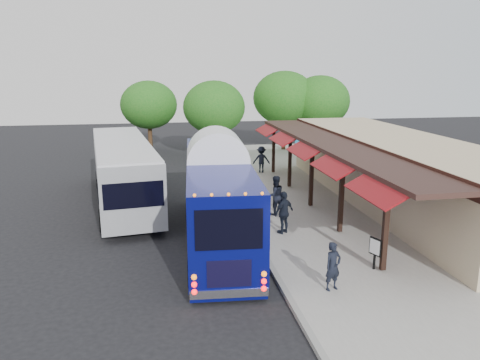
{
  "coord_description": "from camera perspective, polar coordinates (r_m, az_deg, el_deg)",
  "views": [
    {
      "loc": [
        -3.75,
        -18.12,
        7.11
      ],
      "look_at": [
        0.04,
        3.64,
        1.8
      ],
      "focal_mm": 35.0,
      "sensor_mm": 36.0,
      "label": 1
    }
  ],
  "objects": [
    {
      "name": "sidewalk",
      "position": [
        24.81,
        11.24,
        -3.22
      ],
      "size": [
        10.0,
        40.0,
        0.15
      ],
      "primitive_type": "cube",
      "color": "#9E9B93",
      "rests_on": "ground"
    },
    {
      "name": "curb",
      "position": [
        23.52,
        -0.12,
        -3.88
      ],
      "size": [
        0.2,
        40.0,
        0.16
      ],
      "primitive_type": "cube",
      "color": "gray",
      "rests_on": "ground"
    },
    {
      "name": "tree_far",
      "position": [
        40.73,
        -11.06,
        8.97
      ],
      "size": [
        4.76,
        4.76,
        6.09
      ],
      "color": "#382314",
      "rests_on": "ground"
    },
    {
      "name": "tree_mid",
      "position": [
        40.84,
        5.44,
        9.92
      ],
      "size": [
        5.38,
        5.38,
        6.89
      ],
      "color": "#382314",
      "rests_on": "ground"
    },
    {
      "name": "station_shelter",
      "position": [
        25.77,
        18.46,
        1.03
      ],
      "size": [
        8.15,
        20.0,
        3.6
      ],
      "color": "tan",
      "rests_on": "ground"
    },
    {
      "name": "ped_c",
      "position": [
        20.16,
        5.38,
        -3.95
      ],
      "size": [
        1.16,
        0.99,
        1.86
      ],
      "primitive_type": "imported",
      "rotation": [
        0.0,
        0.0,
        3.74
      ],
      "color": "black",
      "rests_on": "sidewalk"
    },
    {
      "name": "coach_bus",
      "position": [
        19.5,
        -2.75,
        -1.66
      ],
      "size": [
        3.24,
        11.8,
        3.74
      ],
      "rotation": [
        0.0,
        0.0,
        -0.07
      ],
      "color": "#080C5E",
      "rests_on": "ground"
    },
    {
      "name": "ped_b",
      "position": [
        22.65,
        4.29,
        -1.87
      ],
      "size": [
        1.07,
        0.91,
        1.92
      ],
      "primitive_type": "imported",
      "rotation": [
        0.0,
        0.0,
        3.36
      ],
      "color": "black",
      "rests_on": "sidewalk"
    },
    {
      "name": "ground",
      "position": [
        19.82,
        1.72,
        -7.5
      ],
      "size": [
        90.0,
        90.0,
        0.0
      ],
      "primitive_type": "plane",
      "color": "black",
      "rests_on": "ground"
    },
    {
      "name": "sign_board",
      "position": [
        17.25,
        16.15,
        -8.0
      ],
      "size": [
        0.23,
        0.51,
        1.17
      ],
      "rotation": [
        0.0,
        0.0,
        0.37
      ],
      "color": "black",
      "rests_on": "sidewalk"
    },
    {
      "name": "tree_left",
      "position": [
        36.81,
        -3.18,
        8.84
      ],
      "size": [
        4.83,
        4.83,
        6.18
      ],
      "color": "#382314",
      "rests_on": "ground"
    },
    {
      "name": "ped_d",
      "position": [
        31.81,
        2.62,
        2.51
      ],
      "size": [
        1.24,
        0.83,
        1.79
      ],
      "primitive_type": "imported",
      "rotation": [
        0.0,
        0.0,
        2.99
      ],
      "color": "black",
      "rests_on": "sidewalk"
    },
    {
      "name": "city_bus",
      "position": [
        25.61,
        -14.07,
        1.27
      ],
      "size": [
        4.38,
        12.75,
        3.36
      ],
      "rotation": [
        0.0,
        0.0,
        0.14
      ],
      "color": "gray",
      "rests_on": "ground"
    },
    {
      "name": "ped_a",
      "position": [
        15.43,
        11.27,
        -10.28
      ],
      "size": [
        0.68,
        0.55,
        1.6
      ],
      "primitive_type": "imported",
      "rotation": [
        0.0,
        0.0,
        0.33
      ],
      "color": "black",
      "rests_on": "sidewalk"
    },
    {
      "name": "tree_right",
      "position": [
        41.01,
        9.72,
        9.46
      ],
      "size": [
        5.09,
        5.09,
        6.52
      ],
      "color": "#382314",
      "rests_on": "ground"
    }
  ]
}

